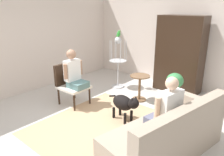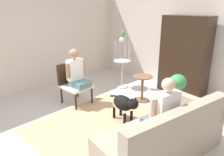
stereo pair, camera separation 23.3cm
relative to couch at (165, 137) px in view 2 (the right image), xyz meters
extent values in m
plane|color=beige|center=(-1.31, 0.10, -0.32)|extent=(7.01, 7.01, 0.00)
cube|color=silver|center=(-1.31, 3.08, 1.07)|extent=(6.19, 0.12, 2.79)
cube|color=silver|center=(-4.17, 0.40, 1.07)|extent=(0.12, 6.44, 2.79)
cube|color=tan|center=(-1.15, -0.06, -0.32)|extent=(2.54, 2.57, 0.01)
cube|color=gray|center=(-0.07, -0.02, -0.10)|extent=(1.24, 2.17, 0.46)
cube|color=gray|center=(0.27, -0.09, 0.36)|extent=(0.56, 2.04, 0.47)
cube|color=gray|center=(0.11, 0.89, 0.25)|extent=(0.90, 0.34, 0.23)
cube|color=#C6B284|center=(0.05, -0.56, 0.27)|extent=(0.16, 0.33, 0.28)
cube|color=#9EB2B7|center=(0.16, -0.01, 0.27)|extent=(0.16, 0.34, 0.28)
cube|color=#9EB2B7|center=(0.26, 0.54, 0.27)|extent=(0.16, 0.34, 0.28)
cylinder|color=black|center=(-2.26, 0.50, -0.13)|extent=(0.04, 0.04, 0.40)
cylinder|color=black|center=(-2.25, 0.01, -0.13)|extent=(0.04, 0.04, 0.40)
cylinder|color=black|center=(-2.80, 0.48, -0.13)|extent=(0.04, 0.04, 0.40)
cylinder|color=black|center=(-2.79, 0.00, -0.13)|extent=(0.04, 0.04, 0.40)
cube|color=white|center=(-2.53, 0.25, 0.10)|extent=(0.65, 0.60, 0.06)
cube|color=black|center=(-2.80, 0.24, 0.38)|extent=(0.09, 0.58, 0.49)
cube|color=#54566C|center=(-0.15, -0.01, 0.20)|extent=(0.43, 0.46, 0.14)
cube|color=white|center=(0.00, -0.04, 0.51)|extent=(0.25, 0.42, 0.48)
sphere|color=#DDB293|center=(0.00, -0.04, 0.86)|extent=(0.19, 0.19, 0.19)
cylinder|color=#DDB293|center=(-0.08, -0.26, 0.53)|extent=(0.08, 0.08, 0.34)
cylinder|color=#DDB293|center=(0.01, 0.21, 0.53)|extent=(0.08, 0.08, 0.34)
cube|color=slate|center=(-2.37, 0.25, 0.20)|extent=(0.42, 0.38, 0.14)
cube|color=white|center=(-2.55, 0.25, 0.51)|extent=(0.19, 0.37, 0.48)
sphere|color=#A57A60|center=(-2.55, 0.25, 0.88)|extent=(0.22, 0.22, 0.22)
cylinder|color=#A57A60|center=(-2.51, 0.47, 0.54)|extent=(0.08, 0.08, 0.33)
cylinder|color=#A57A60|center=(-2.50, 0.03, 0.54)|extent=(0.08, 0.08, 0.33)
cylinder|color=brown|center=(-1.48, 1.44, 0.30)|extent=(0.48, 0.48, 0.02)
cylinder|color=brown|center=(-1.48, 1.44, -0.02)|extent=(0.06, 0.06, 0.61)
cylinder|color=brown|center=(-1.48, 1.44, -0.31)|extent=(0.34, 0.34, 0.03)
ellipsoid|color=black|center=(-1.19, 0.39, 0.06)|extent=(0.52, 0.37, 0.30)
sphere|color=black|center=(-0.90, 0.35, 0.15)|extent=(0.21, 0.21, 0.21)
cone|color=black|center=(-0.89, 0.40, 0.25)|extent=(0.06, 0.06, 0.06)
cone|color=black|center=(-0.90, 0.29, 0.25)|extent=(0.06, 0.06, 0.06)
cylinder|color=black|center=(-1.51, 0.45, 0.10)|extent=(0.18, 0.06, 0.10)
cylinder|color=black|center=(-1.01, 0.46, -0.21)|extent=(0.06, 0.06, 0.23)
cylinder|color=black|center=(-1.04, 0.28, -0.21)|extent=(0.06, 0.06, 0.23)
cylinder|color=black|center=(-1.35, 0.51, -0.21)|extent=(0.06, 0.06, 0.23)
cylinder|color=black|center=(-1.38, 0.33, -0.21)|extent=(0.06, 0.06, 0.23)
cylinder|color=silver|center=(-2.47, 1.82, -0.31)|extent=(0.36, 0.36, 0.03)
cylinder|color=silver|center=(-2.47, 1.82, 0.06)|extent=(0.04, 0.04, 0.76)
cylinder|color=silver|center=(-2.47, 1.82, 0.45)|extent=(0.48, 0.48, 0.02)
cylinder|color=silver|center=(-2.24, 1.82, 0.74)|extent=(0.01, 0.01, 0.56)
cylinder|color=silver|center=(-2.28, 1.95, 0.74)|extent=(0.01, 0.01, 0.56)
cylinder|color=silver|center=(-2.40, 2.03, 0.74)|extent=(0.01, 0.01, 0.56)
cylinder|color=silver|center=(-2.54, 2.03, 0.74)|extent=(0.01, 0.01, 0.56)
cylinder|color=silver|center=(-2.65, 1.95, 0.74)|extent=(0.01, 0.01, 0.56)
cylinder|color=silver|center=(-2.69, 1.82, 0.74)|extent=(0.01, 0.01, 0.56)
cylinder|color=silver|center=(-2.65, 1.68, 0.74)|extent=(0.01, 0.01, 0.56)
cylinder|color=silver|center=(-2.54, 1.60, 0.74)|extent=(0.01, 0.01, 0.56)
cylinder|color=silver|center=(-2.40, 1.60, 0.74)|extent=(0.01, 0.01, 0.56)
cylinder|color=silver|center=(-2.28, 1.68, 0.74)|extent=(0.01, 0.01, 0.56)
sphere|color=silver|center=(-2.47, 1.82, 1.02)|extent=(0.19, 0.19, 0.19)
ellipsoid|color=green|center=(-2.45, 1.82, 1.18)|extent=(0.09, 0.10, 0.15)
sphere|color=green|center=(-2.43, 1.82, 1.25)|extent=(0.07, 0.07, 0.07)
cone|color=#D8BF4C|center=(-2.40, 1.82, 1.25)|extent=(0.03, 0.02, 0.02)
ellipsoid|color=green|center=(-2.49, 1.82, 1.13)|extent=(0.12, 0.03, 0.04)
cylinder|color=#4C5156|center=(-0.73, 1.76, -0.21)|extent=(0.25, 0.25, 0.24)
cylinder|color=brown|center=(-0.73, 1.76, 0.01)|extent=(0.03, 0.03, 0.20)
ellipsoid|color=#388449|center=(-0.73, 1.76, 0.27)|extent=(0.39, 0.39, 0.35)
cube|color=black|center=(-1.06, 2.67, 0.68)|extent=(1.18, 0.56, 2.00)
camera|label=1|loc=(1.22, -2.77, 1.90)|focal=34.77mm
camera|label=2|loc=(1.39, -2.61, 1.90)|focal=34.77mm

